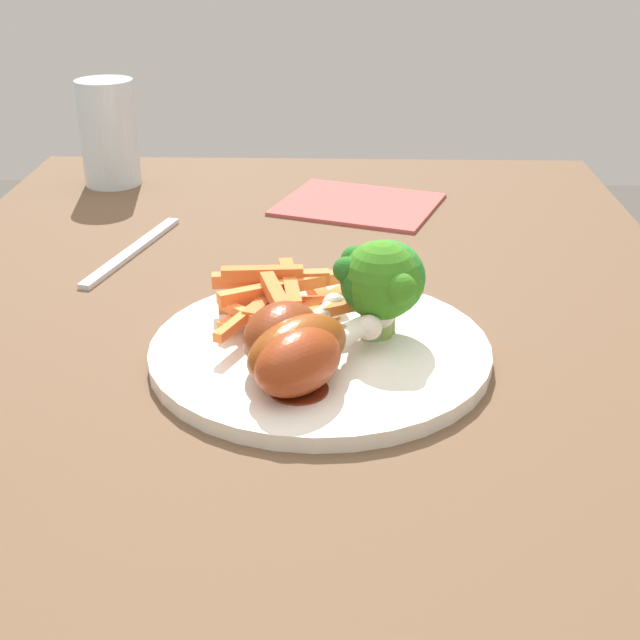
{
  "coord_description": "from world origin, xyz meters",
  "views": [
    {
      "loc": [
        0.57,
        0.04,
        1.07
      ],
      "look_at": [
        -0.02,
        0.03,
        0.78
      ],
      "focal_mm": 49.29,
      "sensor_mm": 36.0,
      "label": 1
    }
  ],
  "objects_px": {
    "water_glass": "(109,133)",
    "chicken_drumstick_far": "(304,360)",
    "chicken_drumstick_near": "(289,335)",
    "broccoli_floret_front": "(384,280)",
    "broccoli_floret_back": "(385,281)",
    "dinner_plate": "(320,351)",
    "carrot_fries_pile": "(284,297)",
    "chicken_drumstick_extra": "(304,348)",
    "fork": "(133,251)",
    "broccoli_floret_middle": "(373,283)",
    "dining_table": "(287,496)"
  },
  "relations": [
    {
      "from": "dinner_plate",
      "to": "carrot_fries_pile",
      "type": "xyz_separation_m",
      "value": [
        -0.05,
        -0.03,
        0.02
      ]
    },
    {
      "from": "chicken_drumstick_far",
      "to": "fork",
      "type": "bearing_deg",
      "value": -146.92
    },
    {
      "from": "water_glass",
      "to": "chicken_drumstick_extra",
      "type": "bearing_deg",
      "value": 27.37
    },
    {
      "from": "broccoli_floret_middle",
      "to": "broccoli_floret_back",
      "type": "xyz_separation_m",
      "value": [
        -0.0,
        0.01,
        0.0
      ]
    },
    {
      "from": "dinner_plate",
      "to": "broccoli_floret_middle",
      "type": "xyz_separation_m",
      "value": [
        -0.01,
        0.04,
        0.05
      ]
    },
    {
      "from": "water_glass",
      "to": "chicken_drumstick_near",
      "type": "bearing_deg",
      "value": 27.2
    },
    {
      "from": "dining_table",
      "to": "broccoli_floret_middle",
      "type": "xyz_separation_m",
      "value": [
        -0.03,
        0.07,
        0.17
      ]
    },
    {
      "from": "dinner_plate",
      "to": "chicken_drumstick_near",
      "type": "distance_m",
      "value": 0.05
    },
    {
      "from": "chicken_drumstick_near",
      "to": "broccoli_floret_back",
      "type": "bearing_deg",
      "value": 123.65
    },
    {
      "from": "dinner_plate",
      "to": "water_glass",
      "type": "bearing_deg",
      "value": -149.16
    },
    {
      "from": "broccoli_floret_front",
      "to": "broccoli_floret_middle",
      "type": "bearing_deg",
      "value": -55.8
    },
    {
      "from": "broccoli_floret_front",
      "to": "carrot_fries_pile",
      "type": "xyz_separation_m",
      "value": [
        -0.03,
        -0.08,
        -0.03
      ]
    },
    {
      "from": "chicken_drumstick_far",
      "to": "fork",
      "type": "height_order",
      "value": "chicken_drumstick_far"
    },
    {
      "from": "chicken_drumstick_far",
      "to": "chicken_drumstick_extra",
      "type": "bearing_deg",
      "value": -177.04
    },
    {
      "from": "dining_table",
      "to": "fork",
      "type": "height_order",
      "value": "fork"
    },
    {
      "from": "broccoli_floret_middle",
      "to": "chicken_drumstick_far",
      "type": "xyz_separation_m",
      "value": [
        0.08,
        -0.05,
        -0.02
      ]
    },
    {
      "from": "carrot_fries_pile",
      "to": "chicken_drumstick_near",
      "type": "xyz_separation_m",
      "value": [
        0.08,
        0.01,
        0.01
      ]
    },
    {
      "from": "dining_table",
      "to": "broccoli_floret_front",
      "type": "bearing_deg",
      "value": 118.75
    },
    {
      "from": "dining_table",
      "to": "broccoli_floret_middle",
      "type": "bearing_deg",
      "value": 118.04
    },
    {
      "from": "broccoli_floret_front",
      "to": "broccoli_floret_back",
      "type": "xyz_separation_m",
      "value": [
        0.0,
        0.0,
        0.0
      ]
    },
    {
      "from": "broccoli_floret_middle",
      "to": "dinner_plate",
      "type": "bearing_deg",
      "value": -71.63
    },
    {
      "from": "broccoli_floret_front",
      "to": "chicken_drumstick_extra",
      "type": "xyz_separation_m",
      "value": [
        0.07,
        -0.06,
        -0.02
      ]
    },
    {
      "from": "dining_table",
      "to": "chicken_drumstick_near",
      "type": "bearing_deg",
      "value": 24.48
    },
    {
      "from": "broccoli_floret_middle",
      "to": "carrot_fries_pile",
      "type": "distance_m",
      "value": 0.08
    },
    {
      "from": "chicken_drumstick_extra",
      "to": "water_glass",
      "type": "height_order",
      "value": "water_glass"
    },
    {
      "from": "water_glass",
      "to": "chicken_drumstick_far",
      "type": "bearing_deg",
      "value": 26.7
    },
    {
      "from": "broccoli_floret_middle",
      "to": "chicken_drumstick_far",
      "type": "bearing_deg",
      "value": -31.57
    },
    {
      "from": "carrot_fries_pile",
      "to": "chicken_drumstick_near",
      "type": "relative_size",
      "value": 1.27
    },
    {
      "from": "broccoli_floret_front",
      "to": "chicken_drumstick_near",
      "type": "xyz_separation_m",
      "value": [
        0.05,
        -0.07,
        -0.02
      ]
    },
    {
      "from": "chicken_drumstick_near",
      "to": "chicken_drumstick_far",
      "type": "relative_size",
      "value": 0.99
    },
    {
      "from": "dinner_plate",
      "to": "carrot_fries_pile",
      "type": "relative_size",
      "value": 1.87
    },
    {
      "from": "broccoli_floret_back",
      "to": "chicken_drumstick_far",
      "type": "bearing_deg",
      "value": -35.22
    },
    {
      "from": "chicken_drumstick_near",
      "to": "fork",
      "type": "height_order",
      "value": "chicken_drumstick_near"
    },
    {
      "from": "dinner_plate",
      "to": "broccoli_floret_front",
      "type": "distance_m",
      "value": 0.07
    },
    {
      "from": "dinner_plate",
      "to": "water_glass",
      "type": "distance_m",
      "value": 0.52
    },
    {
      "from": "dining_table",
      "to": "broccoli_floret_front",
      "type": "height_order",
      "value": "broccoli_floret_front"
    },
    {
      "from": "broccoli_floret_front",
      "to": "water_glass",
      "type": "relative_size",
      "value": 0.59
    },
    {
      "from": "broccoli_floret_back",
      "to": "chicken_drumstick_far",
      "type": "height_order",
      "value": "broccoli_floret_back"
    },
    {
      "from": "chicken_drumstick_extra",
      "to": "chicken_drumstick_near",
      "type": "bearing_deg",
      "value": -148.23
    },
    {
      "from": "dinner_plate",
      "to": "fork",
      "type": "relative_size",
      "value": 1.35
    },
    {
      "from": "chicken_drumstick_extra",
      "to": "fork",
      "type": "relative_size",
      "value": 0.62
    },
    {
      "from": "dining_table",
      "to": "fork",
      "type": "xyz_separation_m",
      "value": [
        -0.24,
        -0.17,
        0.12
      ]
    },
    {
      "from": "dinner_plate",
      "to": "fork",
      "type": "distance_m",
      "value": 0.29
    },
    {
      "from": "fork",
      "to": "carrot_fries_pile",
      "type": "bearing_deg",
      "value": -121.51
    },
    {
      "from": "carrot_fries_pile",
      "to": "chicken_drumstick_near",
      "type": "distance_m",
      "value": 0.08
    },
    {
      "from": "broccoli_floret_back",
      "to": "chicken_drumstick_extra",
      "type": "height_order",
      "value": "broccoli_floret_back"
    },
    {
      "from": "dining_table",
      "to": "dinner_plate",
      "type": "distance_m",
      "value": 0.12
    },
    {
      "from": "dining_table",
      "to": "chicken_drumstick_extra",
      "type": "bearing_deg",
      "value": 29.35
    },
    {
      "from": "broccoli_floret_front",
      "to": "chicken_drumstick_near",
      "type": "relative_size",
      "value": 0.68
    },
    {
      "from": "carrot_fries_pile",
      "to": "chicken_drumstick_far",
      "type": "xyz_separation_m",
      "value": [
        0.11,
        0.02,
        0.0
      ]
    }
  ]
}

